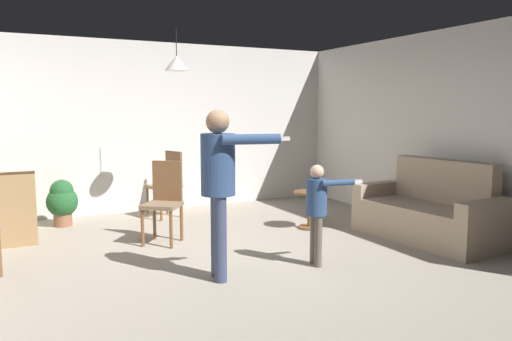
% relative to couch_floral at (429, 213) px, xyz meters
% --- Properties ---
extents(ground, '(7.68, 7.68, 0.00)m').
position_rel_couch_floral_xyz_m(ground, '(-2.57, 0.26, -0.33)').
color(ground, '#9E9384').
extents(wall_back, '(6.40, 0.10, 2.70)m').
position_rel_couch_floral_xyz_m(wall_back, '(-2.57, 3.46, 1.02)').
color(wall_back, silver).
rests_on(wall_back, ground).
extents(wall_right, '(0.10, 6.40, 2.70)m').
position_rel_couch_floral_xyz_m(wall_right, '(0.63, 0.26, 1.02)').
color(wall_right, silver).
rests_on(wall_right, ground).
extents(couch_floral, '(0.98, 1.86, 1.00)m').
position_rel_couch_floral_xyz_m(couch_floral, '(0.00, 0.00, 0.00)').
color(couch_floral, tan).
rests_on(couch_floral, ground).
extents(side_table_by_couch, '(0.44, 0.44, 0.52)m').
position_rel_couch_floral_xyz_m(side_table_by_couch, '(-1.02, 1.17, -0.00)').
color(side_table_by_couch, brown).
rests_on(side_table_by_couch, ground).
extents(person_adult, '(0.76, 0.57, 1.63)m').
position_rel_couch_floral_xyz_m(person_adult, '(-2.92, -0.19, 0.68)').
color(person_adult, '#384260').
rests_on(person_adult, ground).
extents(person_child, '(0.54, 0.36, 1.07)m').
position_rel_couch_floral_xyz_m(person_child, '(-1.85, -0.25, 0.33)').
color(person_child, '#60564C').
rests_on(person_child, ground).
extents(dining_chair_by_counter, '(0.53, 0.53, 1.00)m').
position_rel_couch_floral_xyz_m(dining_chair_by_counter, '(-2.54, 2.80, 0.21)').
color(dining_chair_by_counter, brown).
rests_on(dining_chair_by_counter, ground).
extents(dining_chair_centre_back, '(0.59, 0.59, 1.00)m').
position_rel_couch_floral_xyz_m(dining_chair_centre_back, '(-3.01, 1.37, 0.21)').
color(dining_chair_centre_back, brown).
rests_on(dining_chair_centre_back, ground).
extents(potted_plant_corner, '(0.43, 0.43, 0.66)m').
position_rel_couch_floral_xyz_m(potted_plant_corner, '(-4.05, 2.86, 0.03)').
color(potted_plant_corner, brown).
rests_on(potted_plant_corner, ground).
extents(spare_remote_on_table, '(0.13, 0.08, 0.04)m').
position_rel_couch_floral_xyz_m(spare_remote_on_table, '(-0.98, 1.19, 0.21)').
color(spare_remote_on_table, white).
rests_on(spare_remote_on_table, side_table_by_couch).
extents(ceiling_light_pendant, '(0.32, 0.32, 0.55)m').
position_rel_couch_floral_xyz_m(ceiling_light_pendant, '(-2.60, 2.04, 1.92)').
color(ceiling_light_pendant, silver).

